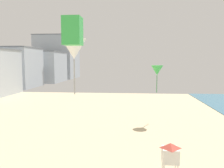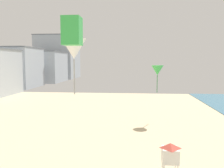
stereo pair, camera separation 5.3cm
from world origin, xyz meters
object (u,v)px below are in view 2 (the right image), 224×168
at_px(lifeguard_stand, 170,153).
at_px(kite_green_box_2, 72,31).
at_px(kite_white_delta, 74,49).
at_px(kite_green_delta, 157,70).

height_order(lifeguard_stand, kite_green_box_2, kite_green_box_2).
relative_size(kite_green_box_2, kite_white_delta, 0.32).
bearing_deg(kite_green_box_2, lifeguard_stand, 47.79).
distance_m(kite_green_delta, kite_white_delta, 18.58).
distance_m(lifeguard_stand, kite_green_delta, 17.41).
height_order(lifeguard_stand, kite_green_delta, kite_green_delta).
xyz_separation_m(lifeguard_stand, kite_green_delta, (0.71, 16.66, 4.99)).
height_order(kite_green_box_2, kite_white_delta, kite_green_box_2).
bearing_deg(kite_green_delta, kite_green_box_2, -104.75).
xyz_separation_m(lifeguard_stand, kite_green_box_2, (-5.18, -5.71, 7.56)).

